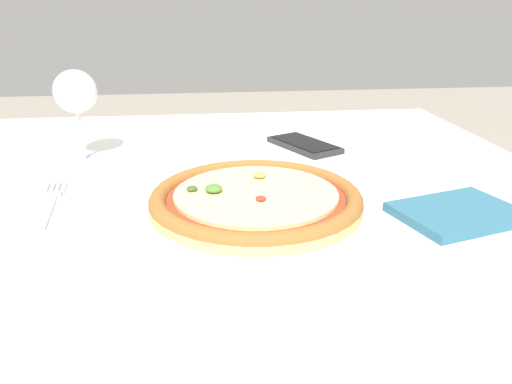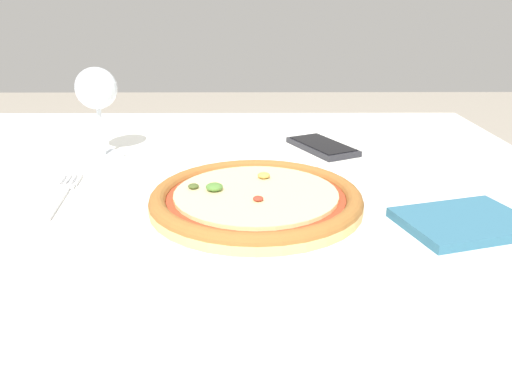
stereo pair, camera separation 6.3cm
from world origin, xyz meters
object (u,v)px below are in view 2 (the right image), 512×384
at_px(dining_table, 204,242).
at_px(fork, 61,194).
at_px(wine_glass_far_left, 97,93).
at_px(cell_phone, 322,146).
at_px(pizza_plate, 256,202).

distance_m(dining_table, fork, 0.22).
relative_size(fork, wine_glass_far_left, 1.10).
relative_size(wine_glass_far_left, cell_phone, 0.97).
xyz_separation_m(fork, wine_glass_far_left, (0.01, 0.18, 0.11)).
bearing_deg(wine_glass_far_left, dining_table, -38.03).
bearing_deg(fork, pizza_plate, -13.38).
bearing_deg(wine_glass_far_left, fork, -92.76).
distance_m(fork, cell_phone, 0.46).
xyz_separation_m(dining_table, pizza_plate, (0.08, -0.11, 0.11)).
bearing_deg(wine_glass_far_left, pizza_plate, -43.21).
height_order(fork, wine_glass_far_left, wine_glass_far_left).
relative_size(pizza_plate, cell_phone, 1.91).
bearing_deg(cell_phone, fork, -150.19).
relative_size(dining_table, wine_glass_far_left, 7.35).
height_order(dining_table, cell_phone, cell_phone).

